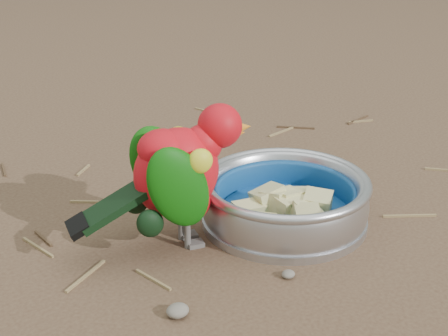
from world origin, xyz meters
TOP-DOWN VIEW (x-y plane):
  - ground at (0.00, 0.00)m, footprint 60.00×60.00m
  - food_bowl at (0.03, -0.00)m, footprint 0.21×0.21m
  - bowl_wall at (0.03, -0.00)m, footprint 0.21×0.21m
  - fruit_wedges at (0.03, -0.00)m, footprint 0.12×0.12m
  - lory_parrot at (-0.10, 0.04)m, footprint 0.22×0.15m
  - ground_debris at (-0.02, 0.03)m, footprint 0.90×0.80m

SIDE VIEW (x-z plane):
  - ground at x=0.00m, z-range 0.00..0.00m
  - ground_debris at x=-0.02m, z-range 0.00..0.01m
  - food_bowl at x=0.03m, z-range 0.00..0.02m
  - fruit_wedges at x=0.03m, z-range 0.02..0.05m
  - bowl_wall at x=0.03m, z-range 0.02..0.06m
  - lory_parrot at x=-0.10m, z-range 0.00..0.16m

